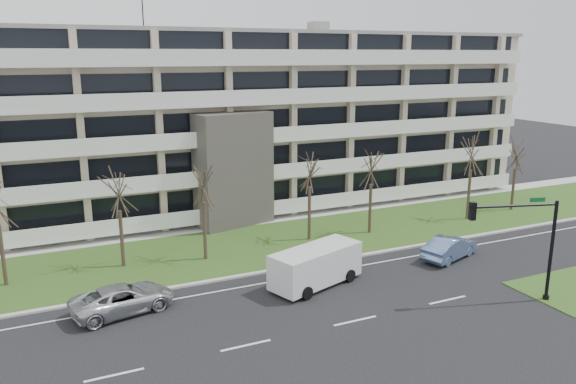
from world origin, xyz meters
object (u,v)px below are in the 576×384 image
blue_sedan (450,248)px  traffic_signal (525,236)px  white_van (317,263)px  silver_pickup (123,299)px

blue_sedan → traffic_signal: (-1.09, -6.96, 3.08)m
white_van → traffic_signal: size_ratio=1.05×
silver_pickup → white_van: white_van is taller
blue_sedan → white_van: bearing=71.5°
silver_pickup → blue_sedan: (21.13, -0.92, 0.02)m
silver_pickup → traffic_signal: 21.75m
silver_pickup → blue_sedan: blue_sedan is taller
traffic_signal → white_van: bearing=159.2°
silver_pickup → white_van: size_ratio=0.86×
white_van → traffic_signal: bearing=-55.9°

